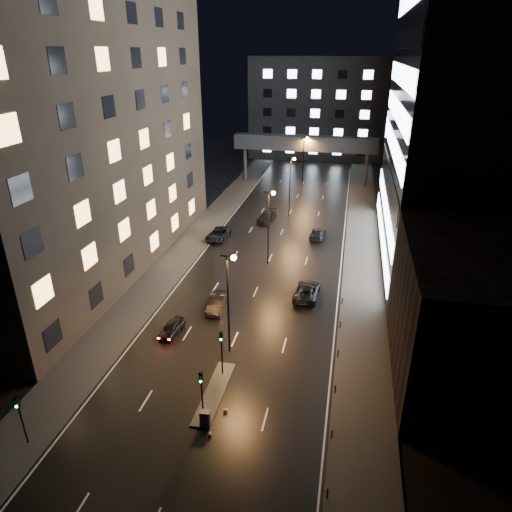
# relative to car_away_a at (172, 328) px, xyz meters

# --- Properties ---
(ground) EXTENTS (160.00, 160.00, 0.00)m
(ground) POSITION_rel_car_away_a_xyz_m (6.50, 30.30, -0.65)
(ground) COLOR black
(ground) RESTS_ON ground
(sidewalk_left) EXTENTS (5.00, 110.00, 0.15)m
(sidewalk_left) POSITION_rel_car_away_a_xyz_m (-6.00, 25.30, -0.57)
(sidewalk_left) COLOR #383533
(sidewalk_left) RESTS_ON ground
(sidewalk_right) EXTENTS (5.00, 110.00, 0.15)m
(sidewalk_right) POSITION_rel_car_away_a_xyz_m (19.00, 25.30, -0.57)
(sidewalk_right) COLOR #383533
(sidewalk_right) RESTS_ON ground
(building_left) EXTENTS (15.00, 48.00, 40.00)m
(building_left) POSITION_rel_car_away_a_xyz_m (-16.00, 14.30, 19.35)
(building_left) COLOR #2D2319
(building_left) RESTS_ON ground
(building_right_low) EXTENTS (10.00, 18.00, 12.00)m
(building_right_low) POSITION_rel_car_away_a_xyz_m (26.50, -0.70, 5.35)
(building_right_low) COLOR black
(building_right_low) RESTS_ON ground
(building_right_glass) EXTENTS (20.00, 36.00, 45.00)m
(building_right_glass) POSITION_rel_car_away_a_xyz_m (31.50, 26.30, 21.85)
(building_right_glass) COLOR black
(building_right_glass) RESTS_ON ground
(building_far) EXTENTS (34.00, 14.00, 25.00)m
(building_far) POSITION_rel_car_away_a_xyz_m (6.50, 88.30, 11.85)
(building_far) COLOR #333335
(building_far) RESTS_ON ground
(skybridge) EXTENTS (30.00, 3.00, 10.00)m
(skybridge) POSITION_rel_car_away_a_xyz_m (6.50, 60.30, 7.69)
(skybridge) COLOR #333335
(skybridge) RESTS_ON ground
(median_island) EXTENTS (1.60, 8.00, 0.15)m
(median_island) POSITION_rel_car_away_a_xyz_m (6.80, -7.70, -0.57)
(median_island) COLOR #383533
(median_island) RESTS_ON ground
(traffic_signal_near) EXTENTS (0.28, 0.34, 4.40)m
(traffic_signal_near) POSITION_rel_car_away_a_xyz_m (6.80, -5.21, 2.44)
(traffic_signal_near) COLOR black
(traffic_signal_near) RESTS_ON median_island
(traffic_signal_far) EXTENTS (0.28, 0.34, 4.40)m
(traffic_signal_far) POSITION_rel_car_away_a_xyz_m (6.80, -10.71, 2.44)
(traffic_signal_far) COLOR black
(traffic_signal_far) RESTS_ON median_island
(traffic_signal_corner) EXTENTS (0.28, 0.34, 4.40)m
(traffic_signal_corner) POSITION_rel_car_away_a_xyz_m (-5.00, -15.71, 2.29)
(traffic_signal_corner) COLOR black
(traffic_signal_corner) RESTS_ON ground
(bollard_row) EXTENTS (0.12, 25.12, 0.90)m
(bollard_row) POSITION_rel_car_away_a_xyz_m (16.70, -3.20, -0.20)
(bollard_row) COLOR black
(bollard_row) RESTS_ON ground
(streetlight_near) EXTENTS (1.45, 0.50, 10.15)m
(streetlight_near) POSITION_rel_car_away_a_xyz_m (6.66, -1.70, 5.85)
(streetlight_near) COLOR black
(streetlight_near) RESTS_ON ground
(streetlight_mid_a) EXTENTS (1.45, 0.50, 10.15)m
(streetlight_mid_a) POSITION_rel_car_away_a_xyz_m (6.66, 18.30, 5.85)
(streetlight_mid_a) COLOR black
(streetlight_mid_a) RESTS_ON ground
(streetlight_mid_b) EXTENTS (1.45, 0.50, 10.15)m
(streetlight_mid_b) POSITION_rel_car_away_a_xyz_m (6.66, 38.30, 5.85)
(streetlight_mid_b) COLOR black
(streetlight_mid_b) RESTS_ON ground
(streetlight_far) EXTENTS (1.45, 0.50, 10.15)m
(streetlight_far) POSITION_rel_car_away_a_xyz_m (6.66, 58.30, 5.85)
(streetlight_far) COLOR black
(streetlight_far) RESTS_ON ground
(car_away_a) EXTENTS (1.95, 3.96, 1.30)m
(car_away_a) POSITION_rel_car_away_a_xyz_m (0.00, 0.00, 0.00)
(car_away_a) COLOR black
(car_away_a) RESTS_ON ground
(car_away_b) EXTENTS (2.05, 4.84, 1.56)m
(car_away_b) POSITION_rel_car_away_a_xyz_m (3.11, 5.58, 0.13)
(car_away_b) COLOR black
(car_away_b) RESTS_ON ground
(car_away_c) EXTENTS (3.00, 5.83, 1.57)m
(car_away_c) POSITION_rel_car_away_a_xyz_m (-2.50, 25.33, 0.14)
(car_away_c) COLOR black
(car_away_c) RESTS_ON ground
(car_away_d) EXTENTS (2.84, 5.59, 1.55)m
(car_away_d) POSITION_rel_car_away_a_xyz_m (3.23, 34.80, 0.13)
(car_away_d) COLOR black
(car_away_d) RESTS_ON ground
(car_toward_a) EXTENTS (2.91, 5.79, 1.57)m
(car_toward_a) POSITION_rel_car_away_a_xyz_m (12.62, 10.35, 0.14)
(car_toward_a) COLOR black
(car_toward_a) RESTS_ON ground
(car_toward_b) EXTENTS (2.38, 5.18, 1.47)m
(car_toward_b) POSITION_rel_car_away_a_xyz_m (12.25, 28.98, 0.08)
(car_toward_b) COLOR black
(car_toward_b) RESTS_ON ground
(utility_cabinet) EXTENTS (0.80, 0.59, 1.37)m
(utility_cabinet) POSITION_rel_car_away_a_xyz_m (7.20, -11.40, 0.18)
(utility_cabinet) COLOR #545456
(utility_cabinet) RESTS_ON median_island
(cone_a) EXTENTS (0.42, 0.42, 0.48)m
(cone_a) POSITION_rel_car_away_a_xyz_m (8.28, -9.62, -0.41)
(cone_a) COLOR #EE5A0C
(cone_a) RESTS_ON ground
(cone_b) EXTENTS (0.45, 0.45, 0.50)m
(cone_b) POSITION_rel_car_away_a_xyz_m (7.80, -12.29, -0.40)
(cone_b) COLOR #E8560C
(cone_b) RESTS_ON ground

